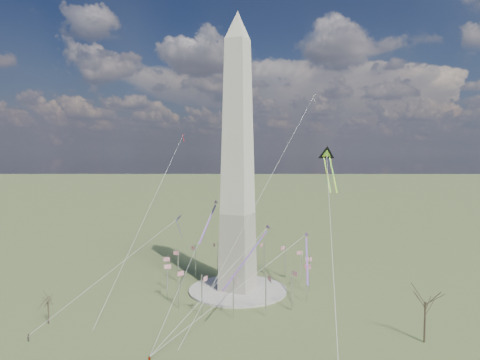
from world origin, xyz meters
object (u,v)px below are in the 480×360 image
at_px(person_west, 29,337).
at_px(washington_monument, 238,161).
at_px(kite_delta_black, 327,157).
at_px(tree_near, 425,299).

bearing_deg(person_west, washington_monument, -87.97).
relative_size(person_west, kite_delta_black, 0.10).
xyz_separation_m(washington_monument, kite_delta_black, (29.49, 12.25, 1.45)).
bearing_deg(kite_delta_black, tree_near, 117.35).
bearing_deg(washington_monument, tree_near, -14.87).
xyz_separation_m(tree_near, person_west, (-96.88, -44.80, -10.84)).
bearing_deg(tree_near, kite_delta_black, 139.52).
bearing_deg(person_west, tree_near, -124.85).
distance_m(washington_monument, tree_near, 75.13).
height_order(washington_monument, person_west, washington_monument).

